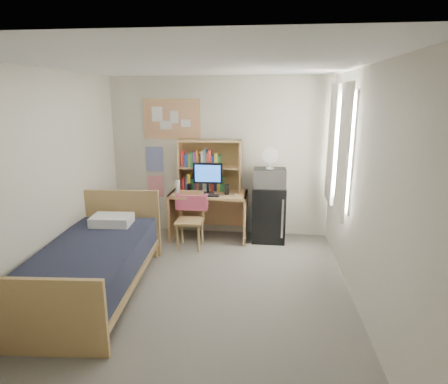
# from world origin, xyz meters

# --- Properties ---
(floor) EXTENTS (3.60, 4.20, 0.02)m
(floor) POSITION_xyz_m (0.00, 0.00, -0.01)
(floor) COLOR slate
(floor) RESTS_ON ground
(ceiling) EXTENTS (3.60, 4.20, 0.02)m
(ceiling) POSITION_xyz_m (0.00, 0.00, 2.60)
(ceiling) COLOR white
(ceiling) RESTS_ON wall_back
(wall_back) EXTENTS (3.60, 0.04, 2.60)m
(wall_back) POSITION_xyz_m (0.00, 2.10, 1.30)
(wall_back) COLOR beige
(wall_back) RESTS_ON floor
(wall_front) EXTENTS (3.60, 0.04, 2.60)m
(wall_front) POSITION_xyz_m (0.00, -2.10, 1.30)
(wall_front) COLOR beige
(wall_front) RESTS_ON floor
(wall_left) EXTENTS (0.04, 4.20, 2.60)m
(wall_left) POSITION_xyz_m (-1.80, 0.00, 1.30)
(wall_left) COLOR beige
(wall_left) RESTS_ON floor
(wall_right) EXTENTS (0.04, 4.20, 2.60)m
(wall_right) POSITION_xyz_m (1.80, 0.00, 1.30)
(wall_right) COLOR beige
(wall_right) RESTS_ON floor
(window_unit) EXTENTS (0.10, 1.40, 1.70)m
(window_unit) POSITION_xyz_m (1.75, 1.20, 1.60)
(window_unit) COLOR white
(window_unit) RESTS_ON wall_right
(curtain_left) EXTENTS (0.04, 0.55, 1.70)m
(curtain_left) POSITION_xyz_m (1.72, 0.80, 1.60)
(curtain_left) COLOR white
(curtain_left) RESTS_ON wall_right
(curtain_right) EXTENTS (0.04, 0.55, 1.70)m
(curtain_right) POSITION_xyz_m (1.72, 1.60, 1.60)
(curtain_right) COLOR white
(curtain_right) RESTS_ON wall_right
(bulletin_board) EXTENTS (0.94, 0.03, 0.64)m
(bulletin_board) POSITION_xyz_m (-0.78, 2.08, 1.92)
(bulletin_board) COLOR tan
(bulletin_board) RESTS_ON wall_back
(poster_wave) EXTENTS (0.30, 0.01, 0.42)m
(poster_wave) POSITION_xyz_m (-1.10, 2.09, 1.25)
(poster_wave) COLOR #27369C
(poster_wave) RESTS_ON wall_back
(poster_japan) EXTENTS (0.28, 0.01, 0.36)m
(poster_japan) POSITION_xyz_m (-1.10, 2.09, 0.78)
(poster_japan) COLOR red
(poster_japan) RESTS_ON wall_back
(desk) EXTENTS (1.24, 0.63, 0.77)m
(desk) POSITION_xyz_m (-0.14, 1.77, 0.39)
(desk) COLOR tan
(desk) RESTS_ON floor
(desk_chair) EXTENTS (0.44, 0.44, 0.88)m
(desk_chair) POSITION_xyz_m (-0.37, 1.34, 0.44)
(desk_chair) COLOR tan
(desk_chair) RESTS_ON floor
(mini_fridge) EXTENTS (0.53, 0.53, 0.89)m
(mini_fridge) POSITION_xyz_m (0.83, 1.82, 0.45)
(mini_fridge) COLOR black
(mini_fridge) RESTS_ON floor
(bed) EXTENTS (1.23, 2.25, 0.60)m
(bed) POSITION_xyz_m (-1.23, -0.15, 0.30)
(bed) COLOR black
(bed) RESTS_ON floor
(hutch) EXTENTS (1.02, 0.27, 0.83)m
(hutch) POSITION_xyz_m (-0.14, 1.92, 1.19)
(hutch) COLOR tan
(hutch) RESTS_ON desk
(monitor) EXTENTS (0.46, 0.04, 0.49)m
(monitor) POSITION_xyz_m (-0.14, 1.71, 1.02)
(monitor) COLOR black
(monitor) RESTS_ON desk
(keyboard) EXTENTS (0.40, 0.13, 0.02)m
(keyboard) POSITION_xyz_m (-0.14, 1.57, 0.78)
(keyboard) COLOR black
(keyboard) RESTS_ON desk
(speaker_left) EXTENTS (0.06, 0.06, 0.15)m
(speaker_left) POSITION_xyz_m (-0.44, 1.71, 0.85)
(speaker_left) COLOR black
(speaker_left) RESTS_ON desk
(speaker_right) EXTENTS (0.07, 0.07, 0.16)m
(speaker_right) POSITION_xyz_m (0.16, 1.71, 0.85)
(speaker_right) COLOR black
(speaker_right) RESTS_ON desk
(water_bottle) EXTENTS (0.06, 0.06, 0.22)m
(water_bottle) POSITION_xyz_m (-0.62, 1.67, 0.88)
(water_bottle) COLOR white
(water_bottle) RESTS_ON desk
(hoodie) EXTENTS (0.50, 0.16, 0.24)m
(hoodie) POSITION_xyz_m (-0.37, 1.54, 0.68)
(hoodie) COLOR #D35071
(hoodie) RESTS_ON desk_chair
(microwave) EXTENTS (0.50, 0.38, 0.29)m
(microwave) POSITION_xyz_m (0.83, 1.80, 1.04)
(microwave) COLOR #B7B7BC
(microwave) RESTS_ON mini_fridge
(desk_fan) EXTENTS (0.24, 0.24, 0.30)m
(desk_fan) POSITION_xyz_m (0.83, 1.80, 1.33)
(desk_fan) COLOR white
(desk_fan) RESTS_ON microwave
(pillow) EXTENTS (0.54, 0.40, 0.13)m
(pillow) POSITION_xyz_m (-1.28, 0.60, 0.66)
(pillow) COLOR white
(pillow) RESTS_ON bed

